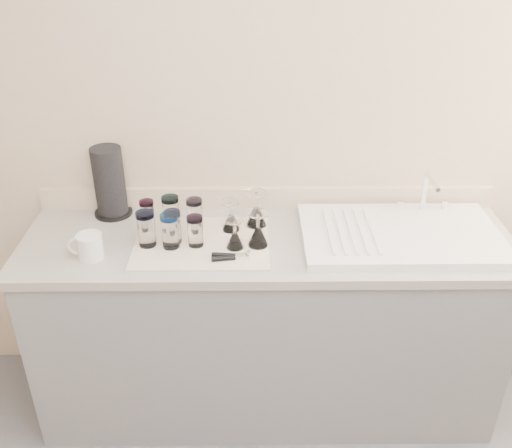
{
  "coord_description": "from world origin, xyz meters",
  "views": [
    {
      "loc": [
        -0.07,
        -0.84,
        2.12
      ],
      "look_at": [
        -0.05,
        1.15,
        1.0
      ],
      "focal_mm": 40.0,
      "sensor_mm": 36.0,
      "label": 1
    }
  ],
  "objects_px": {
    "can_opener": "(231,257)",
    "tumbler_cyan": "(171,212)",
    "white_mug": "(89,246)",
    "tumbler_magenta": "(146,229)",
    "goblet_front_left": "(235,238)",
    "tumbler_purple": "(195,214)",
    "tumbler_extra": "(173,227)",
    "goblet_back_right": "(256,214)",
    "goblet_back_left": "(231,220)",
    "tumbler_blue": "(170,231)",
    "goblet_front_right": "(258,234)",
    "sink_unit": "(401,234)",
    "tumbler_lavender": "(195,231)",
    "paper_towel_roll": "(110,183)",
    "tumbler_teal": "(147,214)"
  },
  "relations": [
    {
      "from": "tumbler_blue",
      "to": "can_opener",
      "type": "distance_m",
      "value": 0.27
    },
    {
      "from": "tumbler_lavender",
      "to": "goblet_front_right",
      "type": "xyz_separation_m",
      "value": [
        0.25,
        -0.0,
        -0.02
      ]
    },
    {
      "from": "tumbler_extra",
      "to": "goblet_front_right",
      "type": "distance_m",
      "value": 0.35
    },
    {
      "from": "tumbler_magenta",
      "to": "goblet_front_right",
      "type": "relative_size",
      "value": 1.0
    },
    {
      "from": "tumbler_blue",
      "to": "tumbler_cyan",
      "type": "bearing_deg",
      "value": 95.62
    },
    {
      "from": "tumbler_cyan",
      "to": "tumbler_blue",
      "type": "distance_m",
      "value": 0.16
    },
    {
      "from": "paper_towel_roll",
      "to": "tumbler_blue",
      "type": "bearing_deg",
      "value": -45.2
    },
    {
      "from": "sink_unit",
      "to": "white_mug",
      "type": "distance_m",
      "value": 1.27
    },
    {
      "from": "can_opener",
      "to": "tumbler_lavender",
      "type": "bearing_deg",
      "value": 144.15
    },
    {
      "from": "white_mug",
      "to": "paper_towel_roll",
      "type": "height_order",
      "value": "paper_towel_roll"
    },
    {
      "from": "tumbler_magenta",
      "to": "goblet_front_left",
      "type": "height_order",
      "value": "tumbler_magenta"
    },
    {
      "from": "goblet_front_left",
      "to": "tumbler_lavender",
      "type": "bearing_deg",
      "value": 172.74
    },
    {
      "from": "sink_unit",
      "to": "goblet_front_left",
      "type": "distance_m",
      "value": 0.7
    },
    {
      "from": "sink_unit",
      "to": "paper_towel_roll",
      "type": "height_order",
      "value": "paper_towel_roll"
    },
    {
      "from": "tumbler_teal",
      "to": "tumbler_magenta",
      "type": "relative_size",
      "value": 0.82
    },
    {
      "from": "goblet_back_left",
      "to": "tumbler_blue",
      "type": "bearing_deg",
      "value": -150.33
    },
    {
      "from": "goblet_front_left",
      "to": "can_opener",
      "type": "xyz_separation_m",
      "value": [
        -0.01,
        -0.09,
        -0.03
      ]
    },
    {
      "from": "sink_unit",
      "to": "tumbler_extra",
      "type": "distance_m",
      "value": 0.95
    },
    {
      "from": "tumbler_lavender",
      "to": "goblet_back_right",
      "type": "distance_m",
      "value": 0.3
    },
    {
      "from": "tumbler_teal",
      "to": "tumbler_cyan",
      "type": "relative_size",
      "value": 0.84
    },
    {
      "from": "tumbler_cyan",
      "to": "tumbler_extra",
      "type": "xyz_separation_m",
      "value": [
        0.02,
        -0.12,
        -0.0
      ]
    },
    {
      "from": "tumbler_purple",
      "to": "tumbler_magenta",
      "type": "relative_size",
      "value": 0.93
    },
    {
      "from": "tumbler_blue",
      "to": "goblet_front_right",
      "type": "distance_m",
      "value": 0.35
    },
    {
      "from": "sink_unit",
      "to": "goblet_back_left",
      "type": "relative_size",
      "value": 6.09
    },
    {
      "from": "sink_unit",
      "to": "goblet_back_left",
      "type": "bearing_deg",
      "value": 174.83
    },
    {
      "from": "can_opener",
      "to": "tumbler_cyan",
      "type": "bearing_deg",
      "value": 136.1
    },
    {
      "from": "goblet_front_left",
      "to": "white_mug",
      "type": "relative_size",
      "value": 0.91
    },
    {
      "from": "tumbler_purple",
      "to": "white_mug",
      "type": "bearing_deg",
      "value": -151.74
    },
    {
      "from": "tumbler_extra",
      "to": "goblet_back_right",
      "type": "relative_size",
      "value": 0.89
    },
    {
      "from": "tumbler_purple",
      "to": "goblet_back_right",
      "type": "bearing_deg",
      "value": 6.82
    },
    {
      "from": "goblet_front_right",
      "to": "goblet_front_left",
      "type": "bearing_deg",
      "value": -168.69
    },
    {
      "from": "tumbler_purple",
      "to": "goblet_front_right",
      "type": "bearing_deg",
      "value": -27.09
    },
    {
      "from": "tumbler_cyan",
      "to": "goblet_front_left",
      "type": "bearing_deg",
      "value": -31.15
    },
    {
      "from": "goblet_back_right",
      "to": "goblet_front_left",
      "type": "bearing_deg",
      "value": -115.3
    },
    {
      "from": "can_opener",
      "to": "tumbler_blue",
      "type": "bearing_deg",
      "value": 159.05
    },
    {
      "from": "tumbler_blue",
      "to": "goblet_back_right",
      "type": "height_order",
      "value": "goblet_back_right"
    },
    {
      "from": "goblet_front_right",
      "to": "tumbler_extra",
      "type": "bearing_deg",
      "value": 175.33
    },
    {
      "from": "goblet_back_right",
      "to": "tumbler_purple",
      "type": "bearing_deg",
      "value": -173.18
    },
    {
      "from": "tumbler_purple",
      "to": "tumbler_lavender",
      "type": "relative_size",
      "value": 1.06
    },
    {
      "from": "can_opener",
      "to": "paper_towel_roll",
      "type": "bearing_deg",
      "value": 144.08
    },
    {
      "from": "tumbler_blue",
      "to": "sink_unit",
      "type": "bearing_deg",
      "value": 4.34
    },
    {
      "from": "tumbler_extra",
      "to": "sink_unit",
      "type": "bearing_deg",
      "value": 2.07
    },
    {
      "from": "tumbler_teal",
      "to": "can_opener",
      "type": "height_order",
      "value": "tumbler_teal"
    },
    {
      "from": "sink_unit",
      "to": "tumbler_teal",
      "type": "relative_size",
      "value": 6.72
    },
    {
      "from": "white_mug",
      "to": "paper_towel_roll",
      "type": "bearing_deg",
      "value": 87.8
    },
    {
      "from": "tumbler_cyan",
      "to": "tumbler_lavender",
      "type": "relative_size",
      "value": 1.12
    },
    {
      "from": "tumbler_purple",
      "to": "goblet_back_right",
      "type": "xyz_separation_m",
      "value": [
        0.26,
        0.03,
        -0.02
      ]
    },
    {
      "from": "goblet_back_right",
      "to": "white_mug",
      "type": "relative_size",
      "value": 1.12
    },
    {
      "from": "sink_unit",
      "to": "tumbler_teal",
      "type": "bearing_deg",
      "value": 174.93
    },
    {
      "from": "white_mug",
      "to": "tumbler_magenta",
      "type": "bearing_deg",
      "value": 21.1
    }
  ]
}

